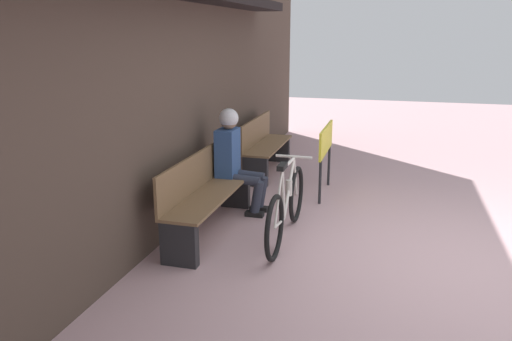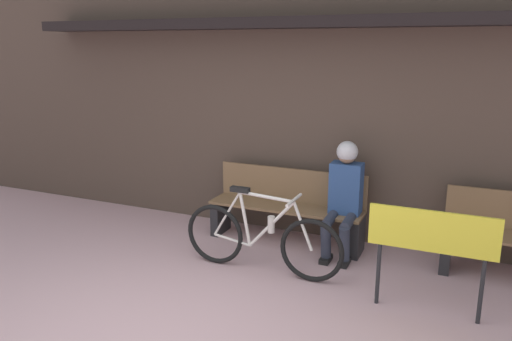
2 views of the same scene
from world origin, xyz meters
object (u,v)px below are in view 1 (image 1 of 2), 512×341
(park_bench_near, at_px, (206,196))
(park_bench_far, at_px, (265,147))
(person_seated, at_px, (234,154))
(signboard, at_px, (326,144))
(bicycle, at_px, (287,206))

(park_bench_near, relative_size, park_bench_far, 1.14)
(park_bench_near, xyz_separation_m, person_seated, (0.69, -0.10, 0.32))
(person_seated, relative_size, signboard, 1.20)
(park_bench_near, relative_size, person_seated, 1.42)
(bicycle, relative_size, signboard, 1.63)
(signboard, bearing_deg, park_bench_far, 51.53)
(person_seated, distance_m, park_bench_far, 1.85)
(bicycle, relative_size, park_bench_far, 1.08)
(person_seated, distance_m, signboard, 1.37)
(park_bench_near, height_order, bicycle, bicycle)
(park_bench_near, bearing_deg, park_bench_far, -0.07)
(bicycle, bearing_deg, park_bench_far, 19.63)
(bicycle, distance_m, park_bench_far, 2.61)
(bicycle, height_order, park_bench_far, bicycle)
(signboard, bearing_deg, person_seated, 135.93)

